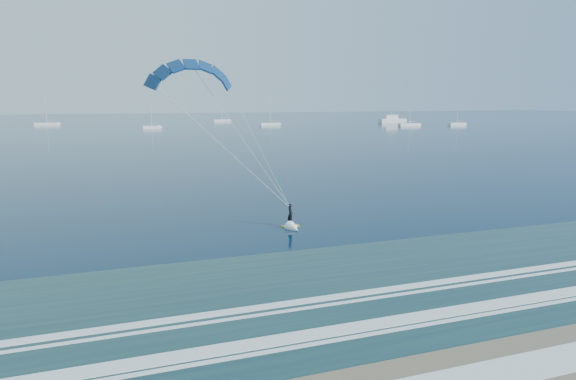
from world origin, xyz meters
The scene contains 8 objects.
kitesurfer_rig centered at (0.04, 22.87, 7.75)m, with size 14.35×8.57×14.98m.
motor_yacht centered at (127.33, 211.28, 1.55)m, with size 14.22×3.79×5.98m.
sailboat_2 centered at (-33.84, 240.40, 0.69)m, with size 10.37×2.40×13.75m.
sailboat_3 centered at (8.20, 195.88, 0.67)m, with size 7.04×2.40×10.01m.
sailboat_4 centered at (49.60, 253.84, 0.69)m, with size 9.24×2.40×12.50m.
sailboat_5 centered at (60.94, 205.74, 0.69)m, with size 9.23×2.40×12.52m.
sailboat_6 centered at (117.38, 180.20, 0.69)m, with size 10.36×2.40×13.82m.
sailboat_7 centered at (140.97, 177.94, 0.68)m, with size 8.42×2.40×11.21m.
Camera 1 is at (-10.51, -15.89, 11.19)m, focal length 32.00 mm.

